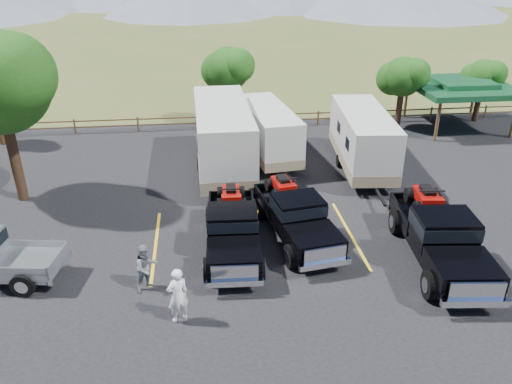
{
  "coord_description": "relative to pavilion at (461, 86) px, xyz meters",
  "views": [
    {
      "loc": [
        -4.0,
        -13.39,
        10.63
      ],
      "look_at": [
        -1.81,
        5.23,
        1.6
      ],
      "focal_mm": 35.0,
      "sensor_mm": 36.0,
      "label": 1
    }
  ],
  "objects": [
    {
      "name": "ground",
      "position": [
        -13.0,
        -17.0,
        -2.79
      ],
      "size": [
        320.0,
        320.0,
        0.0
      ],
      "primitive_type": "plane",
      "color": "#465725",
      "rests_on": "ground"
    },
    {
      "name": "asphalt_lot",
      "position": [
        -13.0,
        -14.0,
        -2.77
      ],
      "size": [
        44.0,
        34.0,
        0.04
      ],
      "primitive_type": "cube",
      "color": "black",
      "rests_on": "ground"
    },
    {
      "name": "stall_lines",
      "position": [
        -13.0,
        -13.0,
        -2.74
      ],
      "size": [
        12.12,
        5.5,
        0.01
      ],
      "color": "gold",
      "rests_on": "asphalt_lot"
    },
    {
      "name": "tree_ne_a",
      "position": [
        -4.03,
        0.01,
        0.69
      ],
      "size": [
        3.11,
        2.92,
        4.76
      ],
      "color": "black",
      "rests_on": "ground"
    },
    {
      "name": "tree_ne_b",
      "position": [
        1.98,
        1.01,
        0.34
      ],
      "size": [
        2.77,
        2.59,
        4.27
      ],
      "color": "black",
      "rests_on": "ground"
    },
    {
      "name": "tree_north",
      "position": [
        -15.03,
        2.02,
        1.05
      ],
      "size": [
        3.46,
        3.24,
        5.25
      ],
      "color": "black",
      "rests_on": "ground"
    },
    {
      "name": "rail_fence",
      "position": [
        -11.0,
        1.5,
        -2.18
      ],
      "size": [
        36.12,
        0.12,
        1.0
      ],
      "color": "brown",
      "rests_on": "ground"
    },
    {
      "name": "pavilion",
      "position": [
        0.0,
        0.0,
        0.0
      ],
      "size": [
        6.2,
        6.2,
        3.22
      ],
      "color": "brown",
      "rests_on": "ground"
    },
    {
      "name": "rig_left",
      "position": [
        -15.94,
        -13.55,
        -1.76
      ],
      "size": [
        2.4,
        6.21,
        2.04
      ],
      "rotation": [
        0.0,
        0.0,
        -0.05
      ],
      "color": "black",
      "rests_on": "asphalt_lot"
    },
    {
      "name": "rig_center",
      "position": [
        -13.31,
        -12.84,
        -1.76
      ],
      "size": [
        2.92,
        6.38,
        2.05
      ],
      "rotation": [
        0.0,
        0.0,
        0.16
      ],
      "color": "black",
      "rests_on": "asphalt_lot"
    },
    {
      "name": "rig_right",
      "position": [
        -8.3,
        -15.23,
        -1.65
      ],
      "size": [
        2.96,
        7.0,
        2.28
      ],
      "rotation": [
        0.0,
        0.0,
        -0.1
      ],
      "color": "black",
      "rests_on": "asphalt_lot"
    },
    {
      "name": "trailer_left",
      "position": [
        -15.84,
        -5.84,
        -0.85
      ],
      "size": [
        2.81,
        10.39,
        3.62
      ],
      "rotation": [
        0.0,
        0.0,
        0.01
      ],
      "color": "silver",
      "rests_on": "asphalt_lot"
    },
    {
      "name": "trailer_center",
      "position": [
        -13.21,
        -4.02,
        -1.24
      ],
      "size": [
        2.99,
        8.36,
        2.89
      ],
      "rotation": [
        0.0,
        0.0,
        0.13
      ],
      "color": "silver",
      "rests_on": "asphalt_lot"
    },
    {
      "name": "trailer_right",
      "position": [
        -8.49,
        -6.27,
        -1.1
      ],
      "size": [
        3.07,
        9.08,
        3.14
      ],
      "rotation": [
        0.0,
        0.0,
        -0.1
      ],
      "color": "silver",
      "rests_on": "asphalt_lot"
    },
    {
      "name": "person_a",
      "position": [
        -17.95,
        -17.63,
        -1.78
      ],
      "size": [
        0.83,
        0.71,
        1.93
      ],
      "primitive_type": "imported",
      "rotation": [
        0.0,
        0.0,
        3.56
      ],
      "color": "white",
      "rests_on": "asphalt_lot"
    },
    {
      "name": "person_b",
      "position": [
        -19.06,
        -15.82,
        -1.88
      ],
      "size": [
        1.07,
        1.03,
        1.74
      ],
      "primitive_type": "imported",
      "rotation": [
        0.0,
        0.0,
        0.63
      ],
      "color": "slate",
      "rests_on": "asphalt_lot"
    }
  ]
}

